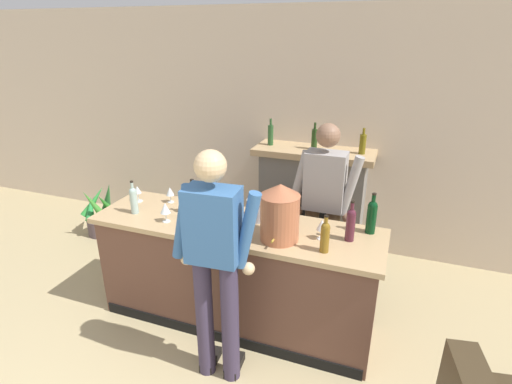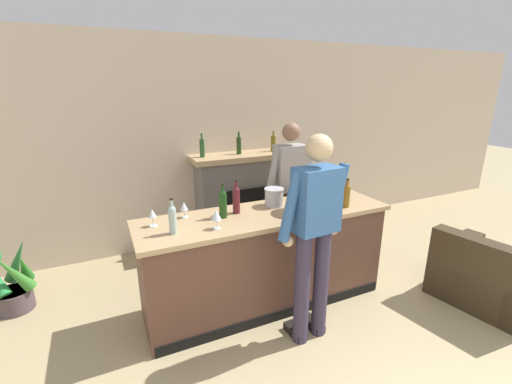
{
  "view_description": "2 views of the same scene",
  "coord_description": "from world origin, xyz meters",
  "px_view_note": "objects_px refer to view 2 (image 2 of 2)",
  "views": [
    {
      "loc": [
        1.13,
        -0.42,
        2.47
      ],
      "look_at": [
        0.02,
        2.56,
        1.18
      ],
      "focal_mm": 28.0,
      "sensor_mm": 36.0,
      "label": 1
    },
    {
      "loc": [
        -1.45,
        -0.41,
        2.13
      ],
      "look_at": [
        -0.13,
        2.43,
        1.16
      ],
      "focal_mm": 24.0,
      "sensor_mm": 36.0,
      "label": 2
    }
  ],
  "objects_px": {
    "wine_bottle_cabernet_heavy": "(173,218)",
    "wine_glass_front_right": "(152,214)",
    "wine_bottle_rose_blush": "(343,179)",
    "wine_bottle_chardonnay_pale": "(343,185)",
    "person_bartender": "(290,189)",
    "wine_glass_back_row": "(331,192)",
    "wine_bottle_port_short": "(347,195)",
    "wine_bottle_burgundy_dark": "(236,199)",
    "fireplace_stone": "(240,198)",
    "potted_plant_corner": "(13,283)",
    "armchair_black": "(487,279)",
    "wine_glass_near_bucket": "(184,207)",
    "ice_bucket_steel": "(274,197)",
    "person_customer": "(314,233)",
    "wine_bottle_merlot_tall": "(223,203)",
    "wine_glass_by_dispenser": "(216,215)",
    "copper_dispenser": "(313,188)"
  },
  "relations": [
    {
      "from": "armchair_black",
      "to": "ice_bucket_steel",
      "type": "height_order",
      "value": "ice_bucket_steel"
    },
    {
      "from": "person_bartender",
      "to": "wine_glass_back_row",
      "type": "xyz_separation_m",
      "value": [
        0.11,
        -0.63,
        0.13
      ]
    },
    {
      "from": "fireplace_stone",
      "to": "wine_glass_front_right",
      "type": "height_order",
      "value": "fireplace_stone"
    },
    {
      "from": "wine_bottle_chardonnay_pale",
      "to": "wine_glass_by_dispenser",
      "type": "bearing_deg",
      "value": -171.99
    },
    {
      "from": "wine_bottle_port_short",
      "to": "wine_glass_front_right",
      "type": "height_order",
      "value": "wine_bottle_port_short"
    },
    {
      "from": "wine_bottle_burgundy_dark",
      "to": "wine_bottle_chardonnay_pale",
      "type": "height_order",
      "value": "wine_bottle_chardonnay_pale"
    },
    {
      "from": "wine_bottle_merlot_tall",
      "to": "wine_glass_front_right",
      "type": "distance_m",
      "value": 0.62
    },
    {
      "from": "wine_bottle_rose_blush",
      "to": "wine_bottle_chardonnay_pale",
      "type": "bearing_deg",
      "value": -126.43
    },
    {
      "from": "wine_bottle_port_short",
      "to": "fireplace_stone",
      "type": "bearing_deg",
      "value": 105.28
    },
    {
      "from": "wine_bottle_cabernet_heavy",
      "to": "wine_glass_front_right",
      "type": "bearing_deg",
      "value": 119.05
    },
    {
      "from": "person_customer",
      "to": "wine_glass_back_row",
      "type": "xyz_separation_m",
      "value": [
        0.61,
        0.61,
        0.1
      ]
    },
    {
      "from": "armchair_black",
      "to": "wine_glass_front_right",
      "type": "relative_size",
      "value": 6.66
    },
    {
      "from": "wine_bottle_rose_blush",
      "to": "wine_bottle_merlot_tall",
      "type": "bearing_deg",
      "value": -173.43
    },
    {
      "from": "wine_bottle_port_short",
      "to": "wine_bottle_rose_blush",
      "type": "relative_size",
      "value": 0.86
    },
    {
      "from": "fireplace_stone",
      "to": "wine_bottle_burgundy_dark",
      "type": "bearing_deg",
      "value": -113.3
    },
    {
      "from": "wine_bottle_chardonnay_pale",
      "to": "wine_glass_back_row",
      "type": "bearing_deg",
      "value": -164.69
    },
    {
      "from": "person_customer",
      "to": "wine_glass_by_dispenser",
      "type": "bearing_deg",
      "value": 145.89
    },
    {
      "from": "wine_glass_front_right",
      "to": "wine_bottle_port_short",
      "type": "bearing_deg",
      "value": -9.56
    },
    {
      "from": "ice_bucket_steel",
      "to": "wine_glass_back_row",
      "type": "distance_m",
      "value": 0.59
    },
    {
      "from": "copper_dispenser",
      "to": "wine_glass_by_dispenser",
      "type": "distance_m",
      "value": 0.99
    },
    {
      "from": "wine_bottle_cabernet_heavy",
      "to": "wine_bottle_port_short",
      "type": "xyz_separation_m",
      "value": [
        1.7,
        -0.08,
        -0.0
      ]
    },
    {
      "from": "wine_bottle_cabernet_heavy",
      "to": "wine_bottle_rose_blush",
      "type": "height_order",
      "value": "wine_bottle_rose_blush"
    },
    {
      "from": "fireplace_stone",
      "to": "ice_bucket_steel",
      "type": "distance_m",
      "value": 1.42
    },
    {
      "from": "wine_bottle_port_short",
      "to": "wine_bottle_rose_blush",
      "type": "bearing_deg",
      "value": 55.98
    },
    {
      "from": "person_bartender",
      "to": "copper_dispenser",
      "type": "relative_size",
      "value": 3.84
    },
    {
      "from": "wine_bottle_rose_blush",
      "to": "wine_glass_by_dispenser",
      "type": "xyz_separation_m",
      "value": [
        -1.63,
        -0.39,
        -0.03
      ]
    },
    {
      "from": "wine_glass_front_right",
      "to": "wine_bottle_chardonnay_pale",
      "type": "bearing_deg",
      "value": -2.06
    },
    {
      "from": "wine_bottle_burgundy_dark",
      "to": "wine_bottle_rose_blush",
      "type": "height_order",
      "value": "wine_bottle_rose_blush"
    },
    {
      "from": "wine_bottle_chardonnay_pale",
      "to": "wine_glass_front_right",
      "type": "xyz_separation_m",
      "value": [
        -1.97,
        0.07,
        -0.03
      ]
    },
    {
      "from": "wine_glass_near_bucket",
      "to": "fireplace_stone",
      "type": "bearing_deg",
      "value": 50.21
    },
    {
      "from": "fireplace_stone",
      "to": "person_customer",
      "type": "distance_m",
      "value": 2.15
    },
    {
      "from": "potted_plant_corner",
      "to": "armchair_black",
      "type": "bearing_deg",
      "value": -23.47
    },
    {
      "from": "fireplace_stone",
      "to": "wine_glass_near_bucket",
      "type": "xyz_separation_m",
      "value": [
        -1.07,
        -1.28,
        0.44
      ]
    },
    {
      "from": "wine_bottle_cabernet_heavy",
      "to": "wine_bottle_rose_blush",
      "type": "bearing_deg",
      "value": 9.78
    },
    {
      "from": "wine_bottle_burgundy_dark",
      "to": "wine_glass_back_row",
      "type": "distance_m",
      "value": 1.0
    },
    {
      "from": "fireplace_stone",
      "to": "person_bartender",
      "type": "relative_size",
      "value": 0.9
    },
    {
      "from": "person_bartender",
      "to": "ice_bucket_steel",
      "type": "height_order",
      "value": "person_bartender"
    },
    {
      "from": "person_customer",
      "to": "wine_bottle_merlot_tall",
      "type": "xyz_separation_m",
      "value": [
        -0.53,
        0.68,
        0.12
      ]
    },
    {
      "from": "person_bartender",
      "to": "wine_bottle_burgundy_dark",
      "type": "height_order",
      "value": "person_bartender"
    },
    {
      "from": "wine_bottle_port_short",
      "to": "wine_bottle_merlot_tall",
      "type": "distance_m",
      "value": 1.23
    },
    {
      "from": "wine_glass_near_bucket",
      "to": "potted_plant_corner",
      "type": "bearing_deg",
      "value": 154.96
    },
    {
      "from": "wine_bottle_cabernet_heavy",
      "to": "wine_bottle_chardonnay_pale",
      "type": "distance_m",
      "value": 1.85
    },
    {
      "from": "potted_plant_corner",
      "to": "wine_glass_back_row",
      "type": "distance_m",
      "value": 3.28
    },
    {
      "from": "fireplace_stone",
      "to": "wine_bottle_chardonnay_pale",
      "type": "xyz_separation_m",
      "value": [
        0.61,
        -1.44,
        0.48
      ]
    },
    {
      "from": "wine_glass_back_row",
      "to": "wine_bottle_chardonnay_pale",
      "type": "bearing_deg",
      "value": 15.31
    },
    {
      "from": "wine_bottle_burgundy_dark",
      "to": "copper_dispenser",
      "type": "bearing_deg",
      "value": -18.94
    },
    {
      "from": "copper_dispenser",
      "to": "wine_bottle_port_short",
      "type": "distance_m",
      "value": 0.38
    },
    {
      "from": "wine_bottle_chardonnay_pale",
      "to": "copper_dispenser",
      "type": "bearing_deg",
      "value": -161.55
    },
    {
      "from": "fireplace_stone",
      "to": "wine_glass_by_dispenser",
      "type": "xyz_separation_m",
      "value": [
        -0.88,
        -1.65,
        0.46
      ]
    },
    {
      "from": "potted_plant_corner",
      "to": "person_bartender",
      "type": "bearing_deg",
      "value": -6.15
    }
  ]
}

